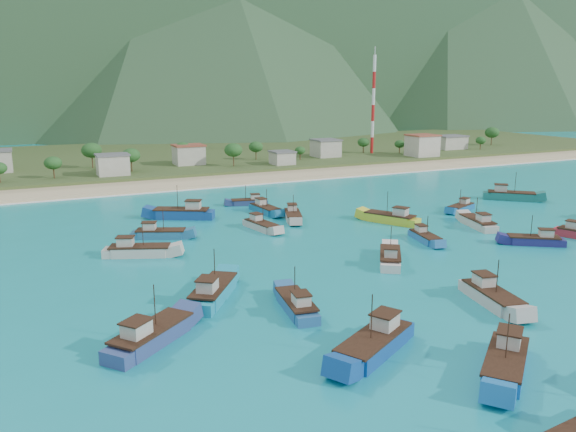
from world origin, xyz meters
name	(u,v)px	position (x,y,z in m)	size (l,w,h in m)	color
ground	(375,250)	(0.00, 0.00, 0.00)	(600.00, 600.00, 0.00)	#0D8B93
beach	(223,181)	(0.00, 79.00, 0.00)	(400.00, 18.00, 1.20)	beige
land	(171,158)	(0.00, 140.00, 0.00)	(400.00, 110.00, 2.40)	#385123
surf_line	(234,186)	(0.00, 69.50, 0.00)	(400.00, 2.50, 0.08)	white
village	(256,154)	(19.80, 101.49, 4.66)	(213.43, 32.48, 7.53)	beige
vegetation	(177,156)	(-6.91, 103.32, 5.16)	(273.40, 25.83, 8.33)	#235623
radio_tower	(373,105)	(71.39, 108.00, 20.16)	(1.20, 1.20, 37.11)	red
boat_0	(249,203)	(-5.48, 44.25, 0.53)	(8.95, 4.47, 5.08)	navy
boat_1	(183,214)	(-23.09, 37.24, 0.97)	(12.96, 9.35, 7.51)	navy
boat_2	(261,226)	(-11.78, 21.63, 0.63)	(4.39, 9.83, 5.61)	#BBB4A9
boat_6	(265,210)	(-5.39, 34.62, 0.67)	(3.93, 10.16, 5.86)	#166493
boat_7	(535,241)	(27.45, -9.01, 0.64)	(9.56, 7.82, 5.70)	navy
boat_9	(461,208)	(35.03, 17.82, 0.57)	(9.30, 5.94, 5.31)	#135C9F
boat_11	(492,298)	(0.08, -26.32, 0.79)	(5.59, 11.46, 6.51)	#B6ACA5
boat_12	(510,196)	(54.59, 22.28, 0.92)	(11.47, 10.92, 7.23)	#1C6861
boat_14	(160,234)	(-31.06, 23.71, 0.68)	(10.30, 6.76, 5.89)	#23638D
boat_16	(391,219)	(14.14, 15.16, 0.84)	(8.49, 11.71, 6.79)	gold
boat_18	(151,337)	(-41.82, -19.35, 0.87)	(11.28, 10.06, 6.92)	navy
boat_20	(425,238)	(11.57, 1.18, 0.55)	(4.28, 9.10, 5.18)	#2565A5
boat_21	(293,216)	(-2.63, 26.28, 0.67)	(6.20, 10.32, 5.86)	#ACA39B
boat_22	(478,223)	(27.60, 4.90, 0.74)	(5.75, 10.98, 6.22)	#B4B0A4
boat_24	(375,345)	(-21.16, -31.34, 0.91)	(12.35, 8.99, 7.17)	#114492
boat_25	(297,306)	(-23.58, -17.85, 0.69)	(4.51, 10.39, 5.94)	#245A91
boat_26	(138,251)	(-36.76, 13.96, 0.78)	(11.31, 7.07, 6.44)	beige
boat_29	(506,364)	(-11.95, -40.20, 0.85)	(11.17, 9.81, 6.81)	blue
boat_31	(390,259)	(-1.70, -6.82, 0.73)	(8.48, 10.32, 6.16)	silver
boat_33	(213,293)	(-31.65, -9.57, 0.88)	(9.71, 11.63, 6.98)	#168FAE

